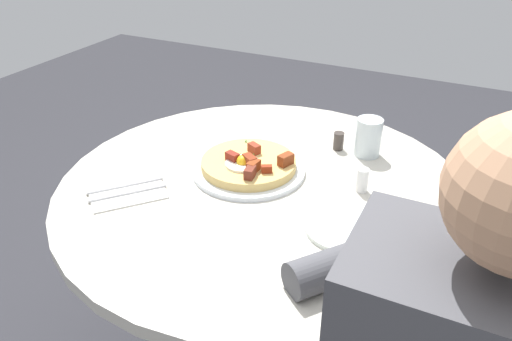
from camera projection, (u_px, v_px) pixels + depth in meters
name	position (u px, v px, depth m)	size (l,w,h in m)	color
dining_table	(263.00, 239.00, 1.30)	(0.99, 0.99, 0.70)	beige
pizza_plate	(249.00, 170.00, 1.26)	(0.28, 0.28, 0.01)	white
breakfast_pizza	(249.00, 163.00, 1.25)	(0.24, 0.24, 0.05)	#DDB766
bread_plate	(345.00, 227.00, 1.05)	(0.17, 0.17, 0.01)	silver
napkin	(127.00, 190.00, 1.19)	(0.17, 0.14, 0.00)	white
fork	(125.00, 185.00, 1.20)	(0.18, 0.01, 0.01)	silver
knife	(128.00, 192.00, 1.17)	(0.18, 0.01, 0.01)	silver
water_glass	(368.00, 137.00, 1.32)	(0.07, 0.07, 0.10)	silver
salt_shaker	(362.00, 180.00, 1.17)	(0.03, 0.03, 0.06)	white
pepper_shaker	(339.00, 141.00, 1.36)	(0.03, 0.03, 0.05)	#3F3833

